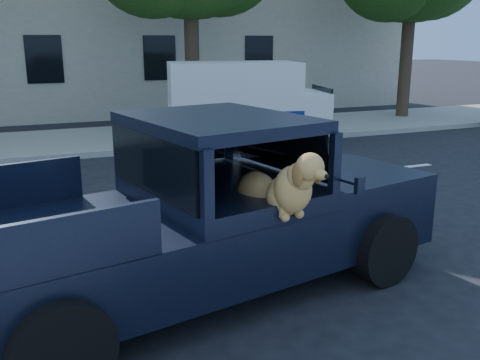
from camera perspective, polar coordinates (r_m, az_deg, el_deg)
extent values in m
plane|color=black|center=(6.77, -20.75, -11.03)|extent=(120.00, 120.00, 0.00)
cube|color=gray|center=(15.59, -22.28, 3.42)|extent=(60.00, 4.00, 0.15)
cylinder|color=#332619|center=(16.54, -5.13, 12.45)|extent=(0.44, 0.44, 4.40)
cylinder|color=#332619|center=(20.44, 17.29, 12.28)|extent=(0.44, 0.44, 4.40)
cube|color=black|center=(6.16, -4.47, -5.74)|extent=(5.96, 3.25, 0.72)
cube|color=black|center=(7.19, 9.47, 0.79)|extent=(2.03, 2.45, 0.17)
cube|color=black|center=(5.98, -2.44, 6.24)|extent=(2.06, 2.37, 0.13)
cube|color=black|center=(6.54, 4.16, 3.57)|extent=(0.64, 1.88, 0.61)
cube|color=black|center=(5.95, 1.94, -4.33)|extent=(0.70, 0.70, 0.41)
cube|color=black|center=(5.60, 12.64, -0.58)|extent=(0.12, 0.07, 0.17)
cube|color=silver|center=(14.53, 0.84, 5.64)|extent=(4.46, 2.72, 0.50)
cube|color=silver|center=(14.33, -0.72, 9.51)|extent=(3.69, 2.56, 1.49)
cube|color=silver|center=(14.85, 7.11, 8.04)|extent=(1.26, 1.98, 0.69)
cube|color=navy|center=(13.47, -0.02, 6.84)|extent=(3.29, 0.74, 0.18)
cube|color=#9E0F0F|center=(13.49, -0.02, 6.18)|extent=(3.29, 0.74, 0.07)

